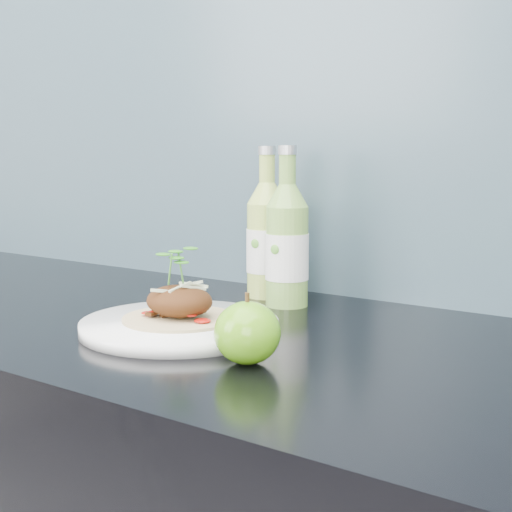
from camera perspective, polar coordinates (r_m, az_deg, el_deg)
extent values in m
cube|color=#6E97AD|center=(1.18, 7.07, 13.86)|extent=(4.00, 0.02, 0.70)
cylinder|color=white|center=(0.94, -6.12, -5.56)|extent=(0.33, 0.33, 0.02)
cylinder|color=tan|center=(0.94, -6.13, -4.97)|extent=(0.15, 0.15, 0.00)
ellipsoid|color=#4D270E|center=(0.94, -6.15, -3.61)|extent=(0.09, 0.08, 0.04)
ellipsoid|color=#59900F|center=(0.79, -0.70, -6.16)|extent=(0.08, 0.08, 0.07)
cylinder|color=#472D14|center=(0.78, -0.70, -3.46)|extent=(0.01, 0.00, 0.01)
cylinder|color=#ACC753|center=(1.16, 0.88, 0.44)|extent=(0.08, 0.08, 0.15)
cone|color=#ACC753|center=(1.15, 0.89, 5.05)|extent=(0.06, 0.06, 0.03)
cylinder|color=#ACC753|center=(1.15, 0.89, 7.00)|extent=(0.03, 0.03, 0.04)
cylinder|color=silver|center=(1.15, 0.89, 8.45)|extent=(0.03, 0.03, 0.01)
cylinder|color=white|center=(1.16, 0.88, 0.46)|extent=(0.08, 0.08, 0.07)
ellipsoid|color=#59A533|center=(1.13, -0.09, 0.99)|extent=(0.01, 0.00, 0.01)
cylinder|color=#7BAE48|center=(1.09, 2.49, -0.06)|extent=(0.07, 0.07, 0.15)
cone|color=#7BAE48|center=(1.08, 2.52, 4.85)|extent=(0.06, 0.06, 0.03)
cylinder|color=#7BAE48|center=(1.08, 2.54, 6.93)|extent=(0.03, 0.03, 0.04)
cylinder|color=silver|center=(1.08, 2.55, 8.47)|extent=(0.03, 0.03, 0.01)
cylinder|color=white|center=(1.09, 2.49, -0.03)|extent=(0.07, 0.07, 0.07)
ellipsoid|color=#59A533|center=(1.06, 1.51, 0.52)|extent=(0.01, 0.00, 0.01)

